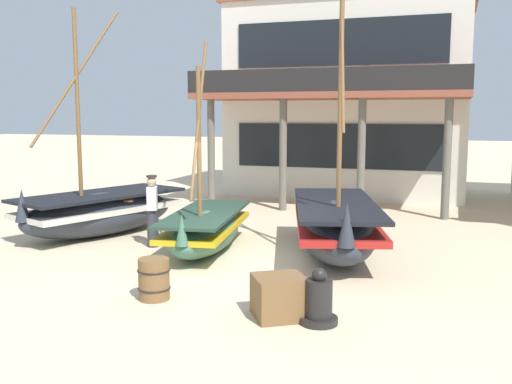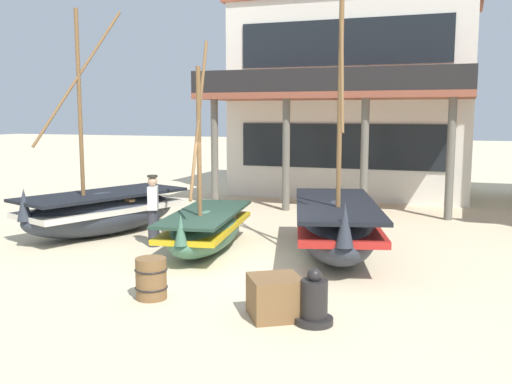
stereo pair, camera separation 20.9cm
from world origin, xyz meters
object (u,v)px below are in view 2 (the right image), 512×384
(fishing_boat_near_left, at_px, (336,225))
(fishing_boat_centre_large, at_px, (102,211))
(fisherman_by_hull, at_px, (153,211))
(wooden_barrel, at_px, (151,278))
(fishing_boat_far_right, at_px, (206,229))
(capstan_winch, at_px, (314,302))
(harbor_building_main, at_px, (355,97))
(cargo_crate, at_px, (275,297))

(fishing_boat_near_left, height_order, fishing_boat_centre_large, fishing_boat_near_left)
(fisherman_by_hull, relative_size, wooden_barrel, 2.41)
(fishing_boat_far_right, distance_m, fisherman_by_hull, 1.38)
(capstan_winch, bearing_deg, wooden_barrel, 175.64)
(wooden_barrel, height_order, harbor_building_main, harbor_building_main)
(fishing_boat_near_left, height_order, fisherman_by_hull, fishing_boat_near_left)
(capstan_winch, height_order, cargo_crate, capstan_winch)
(wooden_barrel, bearing_deg, fishing_boat_near_left, 60.74)
(fisherman_by_hull, bearing_deg, wooden_barrel, -60.83)
(fishing_boat_far_right, distance_m, wooden_barrel, 3.48)
(fishing_boat_far_right, relative_size, fisherman_by_hull, 2.78)
(fishing_boat_near_left, relative_size, fishing_boat_centre_large, 1.27)
(fishing_boat_near_left, xyz_separation_m, cargo_crate, (-0.04, -4.20, -0.34))
(fishing_boat_far_right, relative_size, cargo_crate, 6.15)
(wooden_barrel, distance_m, cargo_crate, 2.24)
(fishing_boat_centre_large, bearing_deg, fisherman_by_hull, -21.13)
(fisherman_by_hull, xyz_separation_m, wooden_barrel, (1.91, -3.42, -0.48))
(fishing_boat_centre_large, relative_size, capstan_winch, 6.69)
(fishing_boat_far_right, distance_m, harbor_building_main, 11.54)
(fishing_boat_far_right, xyz_separation_m, harbor_building_main, (1.34, 11.01, 3.21))
(fishing_boat_centre_large, height_order, fishing_boat_far_right, fishing_boat_centre_large)
(capstan_winch, xyz_separation_m, cargo_crate, (-0.63, 0.08, -0.01))
(capstan_winch, bearing_deg, cargo_crate, 173.11)
(fishing_boat_near_left, distance_m, cargo_crate, 4.22)
(fishing_boat_near_left, height_order, fishing_boat_far_right, fishing_boat_near_left)
(fisherman_by_hull, bearing_deg, capstan_winch, -37.30)
(fisherman_by_hull, relative_size, harbor_building_main, 0.19)
(harbor_building_main, bearing_deg, fishing_boat_centre_large, -114.23)
(fishing_boat_near_left, distance_m, capstan_winch, 4.33)
(cargo_crate, xyz_separation_m, harbor_building_main, (-1.47, 14.58, 3.40))
(fishing_boat_near_left, relative_size, wooden_barrel, 10.32)
(fisherman_by_hull, height_order, harbor_building_main, harbor_building_main)
(fisherman_by_hull, xyz_separation_m, harbor_building_main, (2.68, 11.01, 2.88))
(fishing_boat_centre_large, relative_size, fisherman_by_hull, 3.37)
(fishing_boat_centre_large, relative_size, harbor_building_main, 0.63)
(capstan_winch, bearing_deg, fishing_boat_far_right, 133.31)
(fishing_boat_centre_large, xyz_separation_m, cargo_crate, (6.08, -4.31, -0.29))
(fishing_boat_near_left, relative_size, cargo_crate, 9.48)
(cargo_crate, bearing_deg, fisherman_by_hull, 139.34)
(wooden_barrel, bearing_deg, cargo_crate, -3.64)
(wooden_barrel, xyz_separation_m, cargo_crate, (2.24, -0.14, -0.03))
(fishing_boat_far_right, bearing_deg, harbor_building_main, 83.05)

